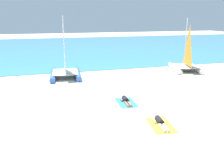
{
  "coord_description": "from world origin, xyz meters",
  "views": [
    {
      "loc": [
        -4.47,
        -10.27,
        5.2
      ],
      "look_at": [
        0.0,
        5.33,
        1.2
      ],
      "focal_mm": 37.19,
      "sensor_mm": 36.0,
      "label": 1
    }
  ],
  "objects_px": {
    "sailboat_white": "(186,63)",
    "towel_left": "(126,102)",
    "towel_right": "(161,125)",
    "sunbather_left": "(126,100)",
    "sunbather_right": "(160,122)",
    "sailboat_blue": "(65,68)"
  },
  "relations": [
    {
      "from": "sunbather_left",
      "to": "towel_right",
      "type": "distance_m",
      "value": 3.55
    },
    {
      "from": "sailboat_white",
      "to": "sunbather_left",
      "type": "distance_m",
      "value": 11.05
    },
    {
      "from": "sailboat_blue",
      "to": "sunbather_left",
      "type": "bearing_deg",
      "value": -63.37
    },
    {
      "from": "sailboat_white",
      "to": "sunbather_right",
      "type": "height_order",
      "value": "sailboat_white"
    },
    {
      "from": "sunbather_right",
      "to": "towel_left",
      "type": "bearing_deg",
      "value": 107.75
    },
    {
      "from": "sailboat_white",
      "to": "towel_left",
      "type": "xyz_separation_m",
      "value": [
        -8.7,
        -6.86,
        -0.77
      ]
    },
    {
      "from": "sailboat_blue",
      "to": "towel_left",
      "type": "xyz_separation_m",
      "value": [
        3.09,
        -7.52,
        -0.8
      ]
    },
    {
      "from": "towel_left",
      "to": "sailboat_white",
      "type": "bearing_deg",
      "value": 38.24
    },
    {
      "from": "towel_left",
      "to": "towel_right",
      "type": "height_order",
      "value": "same"
    },
    {
      "from": "sailboat_white",
      "to": "sunbather_right",
      "type": "distance_m",
      "value": 13.04
    },
    {
      "from": "sailboat_white",
      "to": "towel_left",
      "type": "relative_size",
      "value": 2.74
    },
    {
      "from": "sailboat_blue",
      "to": "towel_right",
      "type": "distance_m",
      "value": 11.58
    },
    {
      "from": "sailboat_blue",
      "to": "towel_left",
      "type": "height_order",
      "value": "sailboat_blue"
    },
    {
      "from": "sunbather_left",
      "to": "towel_right",
      "type": "height_order",
      "value": "sunbather_left"
    },
    {
      "from": "sailboat_white",
      "to": "towel_right",
      "type": "relative_size",
      "value": 2.74
    },
    {
      "from": "sailboat_blue",
      "to": "towel_right",
      "type": "xyz_separation_m",
      "value": [
        3.71,
        -10.94,
        -0.8
      ]
    },
    {
      "from": "towel_right",
      "to": "sunbather_left",
      "type": "bearing_deg",
      "value": 99.91
    },
    {
      "from": "sunbather_left",
      "to": "towel_right",
      "type": "relative_size",
      "value": 0.82
    },
    {
      "from": "sailboat_blue",
      "to": "sunbather_right",
      "type": "relative_size",
      "value": 3.44
    },
    {
      "from": "sailboat_white",
      "to": "towel_right",
      "type": "distance_m",
      "value": 13.1
    },
    {
      "from": "sailboat_blue",
      "to": "towel_left",
      "type": "bearing_deg",
      "value": -63.58
    },
    {
      "from": "sunbather_right",
      "to": "towel_right",
      "type": "bearing_deg",
      "value": -90.0
    }
  ]
}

